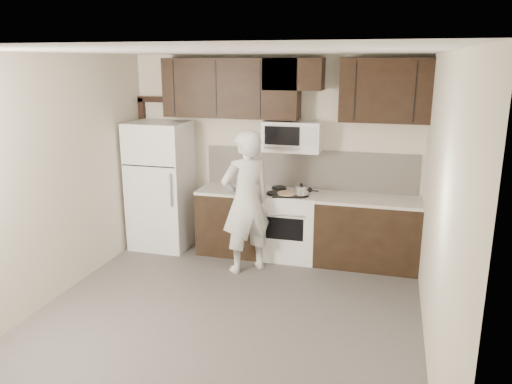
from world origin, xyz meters
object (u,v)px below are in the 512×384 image
at_px(person, 246,202).
at_px(refrigerator, 161,185).
at_px(microwave, 292,136).
at_px(stove, 289,225).

bearing_deg(person, refrigerator, -64.33).
distance_m(microwave, person, 1.11).
xyz_separation_m(stove, person, (-0.44, -0.59, 0.45)).
bearing_deg(person, microwave, -165.12).
bearing_deg(microwave, stove, -89.90).
xyz_separation_m(stove, microwave, (-0.00, 0.12, 1.19)).
distance_m(microwave, refrigerator, 2.00).
distance_m(refrigerator, person, 1.51).
distance_m(stove, refrigerator, 1.90).
xyz_separation_m(microwave, person, (-0.44, -0.71, -0.74)).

